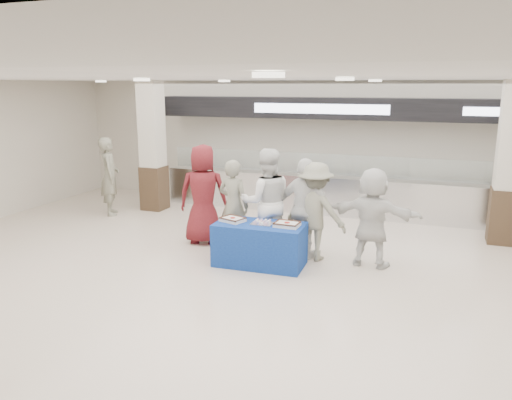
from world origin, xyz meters
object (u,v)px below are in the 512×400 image
at_px(sheet_cake_left, 233,219).
at_px(chef_short, 305,209).
at_px(soldier_a, 234,205).
at_px(chef_tall, 267,202).
at_px(civilian_maroon, 203,194).
at_px(soldier_bg, 110,176).
at_px(display_table, 260,244).
at_px(civilian_white, 372,217).
at_px(sheet_cake_right, 287,224).
at_px(cupcake_tray, 262,222).
at_px(soldier_b, 315,212).

xyz_separation_m(sheet_cake_left, chef_short, (1.13, 0.66, 0.13)).
distance_m(soldier_a, chef_tall, 0.67).
height_order(civilian_maroon, soldier_bg, civilian_maroon).
relative_size(display_table, chef_tall, 0.78).
bearing_deg(civilian_white, display_table, 25.65).
distance_m(sheet_cake_left, chef_tall, 0.80).
bearing_deg(civilian_maroon, soldier_bg, -37.28).
bearing_deg(chef_tall, sheet_cake_left, 34.11).
bearing_deg(soldier_bg, sheet_cake_right, -146.17).
height_order(sheet_cake_left, sheet_cake_right, sheet_cake_right).
bearing_deg(chef_tall, soldier_bg, -42.09).
relative_size(sheet_cake_left, chef_short, 0.25).
height_order(civilian_white, soldier_bg, soldier_bg).
bearing_deg(soldier_bg, cupcake_tray, -148.06).
distance_m(soldier_b, soldier_bg, 5.59).
xyz_separation_m(civilian_maroon, soldier_bg, (-3.11, 1.23, -0.05)).
distance_m(sheet_cake_right, soldier_b, 0.72).
height_order(display_table, sheet_cake_right, sheet_cake_right).
relative_size(sheet_cake_left, chef_tall, 0.24).
height_order(sheet_cake_left, chef_short, chef_short).
xyz_separation_m(cupcake_tray, soldier_a, (-0.80, 0.63, 0.09)).
bearing_deg(civilian_white, soldier_a, 6.35).
distance_m(chef_short, soldier_bg, 5.41).
distance_m(soldier_b, civilian_white, 1.01).
xyz_separation_m(chef_short, soldier_bg, (-5.22, 1.41, 0.02)).
relative_size(sheet_cake_right, chef_tall, 0.21).
bearing_deg(soldier_a, chef_tall, -170.90).
xyz_separation_m(sheet_cake_right, chef_tall, (-0.59, 0.64, 0.20)).
bearing_deg(civilian_maroon, chef_short, 159.50).
height_order(chef_short, civilian_white, chef_short).
relative_size(sheet_cake_left, soldier_b, 0.26).
relative_size(cupcake_tray, chef_tall, 0.19).
relative_size(soldier_a, chef_short, 0.95).
distance_m(sheet_cake_right, soldier_bg, 5.48).
height_order(display_table, sheet_cake_left, sheet_cake_left).
distance_m(sheet_cake_left, cupcake_tray, 0.54).
relative_size(sheet_cake_left, cupcake_tray, 1.27).
height_order(civilian_maroon, chef_tall, same).
bearing_deg(sheet_cake_right, cupcake_tray, 179.62).
distance_m(cupcake_tray, chef_tall, 0.68).
height_order(sheet_cake_right, civilian_white, civilian_white).
height_order(soldier_a, civilian_white, same).
height_order(soldier_b, soldier_bg, soldier_bg).
bearing_deg(cupcake_tray, soldier_bg, 156.19).
height_order(sheet_cake_left, civilian_white, civilian_white).
bearing_deg(soldier_b, soldier_a, 10.66).
bearing_deg(display_table, chef_tall, 96.83).
xyz_separation_m(soldier_a, chef_tall, (0.66, 0.00, 0.12)).
xyz_separation_m(civilian_maroon, soldier_a, (0.72, -0.18, -0.12)).
bearing_deg(soldier_b, display_table, 48.62).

